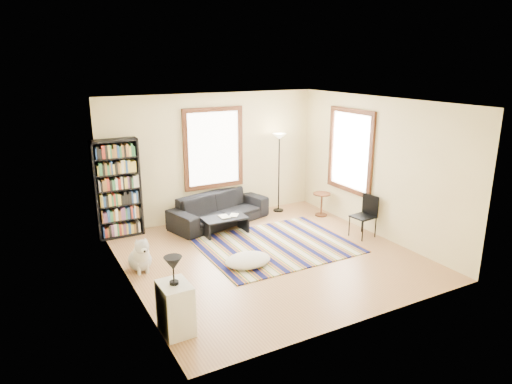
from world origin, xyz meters
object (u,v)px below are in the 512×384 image
floor_lamp (279,173)px  bookshelf (117,189)px  coffee_table (225,225)px  dog (139,253)px  side_table (321,204)px  sofa (219,209)px  floor_cushion (248,260)px  white_cabinet (176,308)px  folding_chair (363,217)px

floor_lamp → bookshelf: bearing=177.3°
coffee_table → dog: dog is taller
bookshelf → coffee_table: bookshelf is taller
coffee_table → side_table: (2.45, -0.02, 0.09)m
floor_lamp → sofa: bearing=-176.4°
coffee_table → floor_cushion: size_ratio=1.08×
white_cabinet → floor_cushion: bearing=35.8°
coffee_table → folding_chair: folding_chair is taller
sofa → dog: (-2.15, -1.49, -0.02)m
sofa → white_cabinet: 4.21m
sofa → side_table: sofa is taller
sofa → bookshelf: size_ratio=1.12×
floor_cushion → sofa: bearing=78.5°
sofa → side_table: bearing=-31.9°
dog → folding_chair: bearing=-8.2°
floor_lamp → folding_chair: bearing=-73.8°
floor_lamp → dog: bearing=-156.9°
floor_cushion → white_cabinet: size_ratio=1.19×
coffee_table → floor_lamp: 2.04m
white_cabinet → floor_lamp: bearing=42.6°
floor_cushion → white_cabinet: bearing=-142.8°
floor_lamp → folding_chair: floor_lamp is taller
sofa → folding_chair: (2.23, -2.13, 0.10)m
floor_lamp → folding_chair: 2.37m
bookshelf → side_table: size_ratio=3.70×
folding_chair → coffee_table: bearing=141.6°
coffee_table → side_table: size_ratio=1.67×
floor_cushion → white_cabinet: 2.23m
sofa → side_table: size_ratio=4.15×
floor_lamp → side_table: bearing=-47.7°
coffee_table → side_table: bearing=-0.5°
floor_cushion → coffee_table: bearing=79.9°
white_cabinet → side_table: bearing=31.5°
side_table → white_cabinet: size_ratio=0.77×
floor_lamp → side_table: 1.23m
floor_cushion → side_table: side_table is taller
floor_cushion → dog: (-1.70, 0.74, 0.20)m
coffee_table → folding_chair: 2.83m
bookshelf → dog: size_ratio=3.24×
white_cabinet → coffee_table: bearing=53.6°
floor_lamp → side_table: size_ratio=3.44×
side_table → white_cabinet: 5.36m
sofa → coffee_table: size_ratio=2.49×
folding_chair → white_cabinet: (-4.45, -1.45, -0.08)m
sofa → folding_chair: folding_chair is taller
coffee_table → floor_lamp: bearing=23.0°
floor_lamp → dog: 4.11m
floor_lamp → white_cabinet: bearing=-136.0°
floor_cushion → side_table: (2.73, 1.57, 0.17)m
side_table → floor_cushion: bearing=-150.1°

